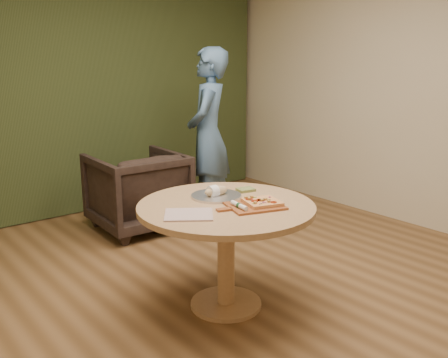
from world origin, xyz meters
name	(u,v)px	position (x,y,z in m)	size (l,w,h in m)	color
room_shell	(257,108)	(0.00, 0.00, 1.40)	(5.04, 6.04, 2.84)	brown
curtain	(75,86)	(0.00, 2.90, 1.40)	(4.80, 0.14, 2.78)	#293618
pedestal_table	(226,224)	(-0.13, 0.15, 0.61)	(1.20, 1.20, 0.75)	tan
pizza_paddle	(254,206)	(-0.04, -0.02, 0.76)	(0.47, 0.37, 0.01)	brown
flatbread_pizza	(262,202)	(0.03, -0.03, 0.78)	(0.28, 0.28, 0.04)	#E49E59
cutlery_roll	(239,205)	(-0.15, 0.00, 0.78)	(0.06, 0.20, 0.03)	white
newspaper	(189,215)	(-0.47, 0.11, 0.76)	(0.30, 0.25, 0.01)	silver
serving_tray	(216,196)	(-0.08, 0.33, 0.76)	(0.36, 0.36, 0.02)	silver
bread_roll	(215,191)	(-0.09, 0.33, 0.79)	(0.19, 0.09, 0.09)	tan
green_packet	(246,190)	(0.19, 0.32, 0.76)	(0.12, 0.10, 0.02)	#525F2B
armchair	(137,187)	(0.19, 1.97, 0.44)	(0.85, 0.79, 0.87)	black
person_standing	(208,136)	(0.96, 1.79, 0.90)	(0.66, 0.43, 1.81)	#496D94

